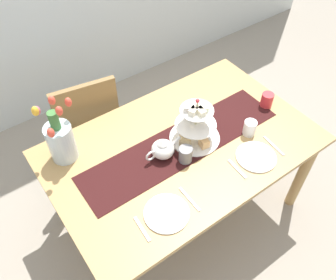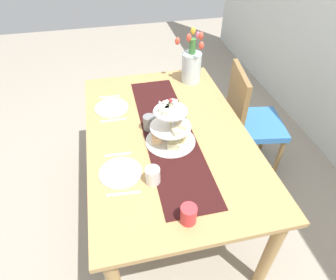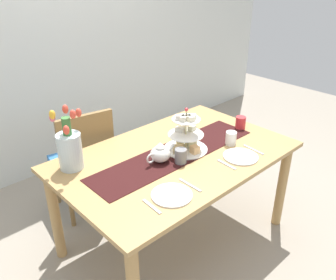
{
  "view_description": "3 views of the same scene",
  "coord_description": "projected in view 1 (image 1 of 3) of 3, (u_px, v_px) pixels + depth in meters",
  "views": [
    {
      "loc": [
        -0.86,
        -1.06,
        2.28
      ],
      "look_at": [
        -0.1,
        0.01,
        0.82
      ],
      "focal_mm": 37.75,
      "sensor_mm": 36.0,
      "label": 1
    },
    {
      "loc": [
        1.37,
        -0.3,
        1.89
      ],
      "look_at": [
        0.1,
        -0.02,
        0.75
      ],
      "focal_mm": 31.14,
      "sensor_mm": 36.0,
      "label": 2
    },
    {
      "loc": [
        -1.45,
        -1.47,
        1.88
      ],
      "look_at": [
        -0.02,
        0.06,
        0.81
      ],
      "focal_mm": 37.95,
      "sensor_mm": 36.0,
      "label": 3
    }
  ],
  "objects": [
    {
      "name": "dinner_plate_left",
      "position": [
        167.0,
        213.0,
        1.76
      ],
      "size": [
        0.23,
        0.23,
        0.01
      ],
      "primitive_type": "cylinder",
      "color": "white",
      "rests_on": "dining_table"
    },
    {
      "name": "chair_left",
      "position": [
        87.0,
        121.0,
        2.51
      ],
      "size": [
        0.48,
        0.48,
        0.91
      ],
      "color": "olive",
      "rests_on": "ground_plane"
    },
    {
      "name": "tulip_vase",
      "position": [
        60.0,
        139.0,
        1.91
      ],
      "size": [
        0.21,
        0.19,
        0.4
      ],
      "color": "silver",
      "rests_on": "dining_table"
    },
    {
      "name": "dining_table",
      "position": [
        182.0,
        155.0,
        2.14
      ],
      "size": [
        1.56,
        0.99,
        0.72
      ],
      "color": "tan",
      "rests_on": "ground_plane"
    },
    {
      "name": "table_runner",
      "position": [
        182.0,
        144.0,
        2.07
      ],
      "size": [
        1.27,
        0.3,
        0.0
      ],
      "primitive_type": "cube",
      "color": "black",
      "rests_on": "dining_table"
    },
    {
      "name": "ground_plane",
      "position": [
        179.0,
        209.0,
        2.6
      ],
      "size": [
        8.0,
        8.0,
        0.0
      ],
      "primitive_type": "plane",
      "color": "gray"
    },
    {
      "name": "knife_right",
      "position": [
        274.0,
        146.0,
        2.06
      ],
      "size": [
        0.03,
        0.17,
        0.01
      ],
      "primitive_type": "cube",
      "rotation": [
        0.0,
        0.0,
        -0.09
      ],
      "color": "silver",
      "rests_on": "dining_table"
    },
    {
      "name": "teapot",
      "position": [
        163.0,
        149.0,
        1.97
      ],
      "size": [
        0.24,
        0.13,
        0.14
      ],
      "color": "white",
      "rests_on": "table_runner"
    },
    {
      "name": "knife_left",
      "position": [
        189.0,
        199.0,
        1.81
      ],
      "size": [
        0.02,
        0.17,
        0.01
      ],
      "primitive_type": "cube",
      "rotation": [
        0.0,
        0.0,
        -0.01
      ],
      "color": "silver",
      "rests_on": "dining_table"
    },
    {
      "name": "tiered_cake_stand",
      "position": [
        195.0,
        127.0,
        2.03
      ],
      "size": [
        0.3,
        0.3,
        0.3
      ],
      "color": "beige",
      "rests_on": "table_runner"
    },
    {
      "name": "fork_left",
      "position": [
        142.0,
        229.0,
        1.7
      ],
      "size": [
        0.03,
        0.15,
        0.01
      ],
      "primitive_type": "cube",
      "rotation": [
        0.0,
        0.0,
        -0.07
      ],
      "color": "silver",
      "rests_on": "dining_table"
    },
    {
      "name": "dinner_plate_right",
      "position": [
        256.0,
        157.0,
        2.0
      ],
      "size": [
        0.23,
        0.23,
        0.01
      ],
      "primitive_type": "cylinder",
      "color": "white",
      "rests_on": "dining_table"
    },
    {
      "name": "mug_white_text",
      "position": [
        250.0,
        128.0,
        2.09
      ],
      "size": [
        0.08,
        0.08,
        0.09
      ],
      "primitive_type": "cylinder",
      "color": "white",
      "rests_on": "dining_table"
    },
    {
      "name": "mug_grey",
      "position": [
        186.0,
        154.0,
        1.95
      ],
      "size": [
        0.08,
        0.08,
        0.09
      ],
      "primitive_type": "cylinder",
      "color": "slate",
      "rests_on": "table_runner"
    },
    {
      "name": "fork_right",
      "position": [
        237.0,
        169.0,
        1.94
      ],
      "size": [
        0.02,
        0.15,
        0.01
      ],
      "primitive_type": "cube",
      "rotation": [
        0.0,
        0.0,
        -0.05
      ],
      "color": "silver",
      "rests_on": "dining_table"
    },
    {
      "name": "mug_orange",
      "position": [
        267.0,
        100.0,
        2.26
      ],
      "size": [
        0.08,
        0.08,
        0.09
      ],
      "primitive_type": "cylinder",
      "color": "red",
      "rests_on": "dining_table"
    }
  ]
}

